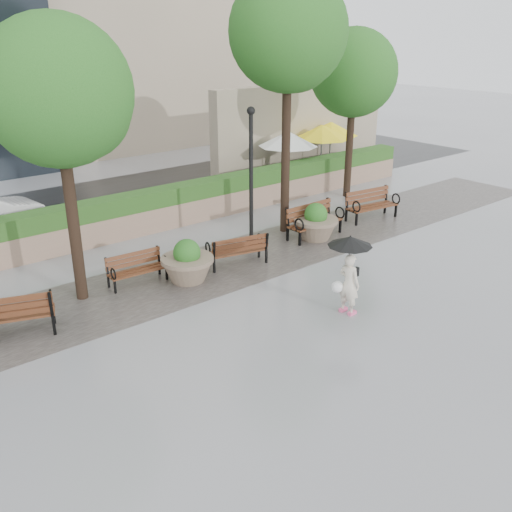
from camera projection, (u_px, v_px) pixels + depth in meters
ground at (302, 299)px, 14.25m from camera, size 100.00×100.00×0.00m
cobble_strip at (230, 263)px, 16.40m from camera, size 28.00×3.20×0.01m
hedge_wall at (157, 209)px, 19.02m from camera, size 24.00×0.80×1.35m
cafe_wall at (302, 128)px, 26.27m from camera, size 10.00×0.60×4.00m
cafe_hedge at (328, 171)px, 24.98m from camera, size 8.00×0.50×0.90m
asphalt_street at (106, 202)px, 22.13m from camera, size 40.00×7.00×0.00m
bench_0 at (9, 324)px, 12.40m from camera, size 2.08×1.39×1.04m
bench_1 at (138, 275)px, 15.00m from camera, size 1.58×0.71×0.83m
bench_2 at (237, 256)px, 16.17m from camera, size 1.80×1.05×0.91m
bench_3 at (314, 228)px, 18.36m from camera, size 1.99×0.83×1.06m
bench_4 at (371, 211)px, 20.06m from camera, size 2.02×1.02×1.04m
planter_left at (187, 265)px, 15.09m from camera, size 1.40×1.40×1.17m
planter_right at (315, 225)px, 18.12m from camera, size 1.42×1.42×1.19m
lamppost at (251, 189)px, 16.77m from camera, size 0.28×0.28×4.26m
tree_0 at (63, 97)px, 12.63m from camera, size 3.44×3.35×6.68m
tree_1 at (290, 37)px, 16.91m from camera, size 3.62×3.55×7.98m
tree_2 at (355, 76)px, 21.40m from camera, size 3.38×3.27×6.38m
patio_umb_white at (288, 139)px, 23.69m from camera, size 2.50×2.50×2.30m
patio_umb_yellow_a at (322, 132)px, 25.32m from camera, size 2.50×2.50×2.30m
patio_umb_yellow_b at (331, 129)px, 26.09m from camera, size 2.50×2.50×2.30m
pedestrian at (349, 267)px, 13.14m from camera, size 1.04×1.04×1.91m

